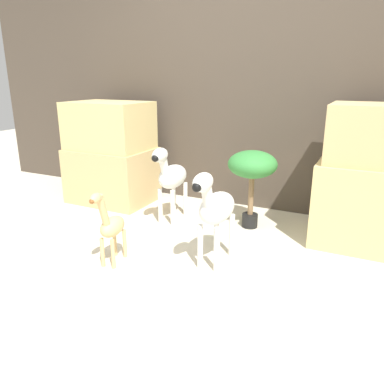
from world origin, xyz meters
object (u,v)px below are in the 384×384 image
(zebra_left, at_px, (171,176))
(potted_palm_front, at_px, (252,168))
(giraffe_figurine, at_px, (111,225))
(zebra_right, at_px, (215,207))

(zebra_left, bearing_deg, potted_palm_front, 13.31)
(zebra_left, xyz_separation_m, giraffe_figurine, (0.03, -0.91, -0.13))
(giraffe_figurine, bearing_deg, potted_palm_front, 58.38)
(potted_palm_front, bearing_deg, giraffe_figurine, -121.62)
(zebra_left, bearing_deg, giraffe_figurine, -88.01)
(zebra_right, bearing_deg, potted_palm_front, 88.60)
(zebra_left, height_order, potted_palm_front, zebra_left)
(zebra_left, relative_size, potted_palm_front, 1.04)
(zebra_right, height_order, potted_palm_front, zebra_right)
(potted_palm_front, bearing_deg, zebra_right, -91.40)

